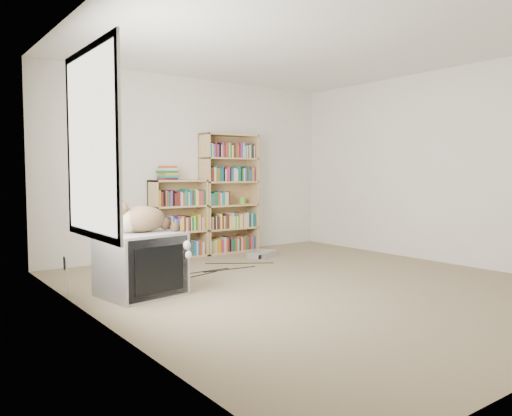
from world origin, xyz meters
TOP-DOWN VIEW (x-y plane):
  - floor at (0.00, 0.00)m, footprint 4.50×5.00m
  - wall_back at (0.00, 2.50)m, footprint 4.50×0.02m
  - wall_left at (-2.25, 0.00)m, footprint 0.02×5.00m
  - wall_right at (2.25, 0.00)m, footprint 0.02×5.00m
  - ceiling at (0.00, 0.00)m, footprint 4.50×5.00m
  - window at (-2.24, 0.20)m, footprint 0.02×1.22m
  - crt_tv at (-1.64, 0.68)m, footprint 0.78×0.72m
  - cat at (-1.56, 0.64)m, footprint 0.67×0.51m
  - bookcase_tall at (0.48, 2.36)m, footprint 0.86×0.30m
  - bookcase_short at (-0.36, 2.36)m, footprint 0.78×0.30m
  - book_stack at (-0.53, 2.32)m, footprint 0.22×0.29m
  - green_mug at (0.70, 2.34)m, footprint 0.09×0.09m
  - framed_print at (0.43, 2.44)m, footprint 0.14×0.05m
  - dvd_player at (0.59, 1.69)m, footprint 0.46×0.41m
  - wall_outlet at (-2.24, 1.02)m, footprint 0.01×0.08m
  - floor_cables at (-0.39, 1.34)m, footprint 1.20×0.70m

SIDE VIEW (x-z plane):
  - floor at x=0.00m, z-range -0.01..0.01m
  - floor_cables at x=-0.39m, z-range 0.00..0.01m
  - dvd_player at x=0.59m, z-range 0.00..0.09m
  - crt_tv at x=-1.64m, z-range 0.00..0.60m
  - wall_outlet at x=-2.24m, z-range 0.26..0.39m
  - bookcase_short at x=-0.36m, z-range -0.04..1.03m
  - cat at x=-1.56m, z-range 0.42..0.97m
  - green_mug at x=0.70m, z-range 0.71..0.80m
  - framed_print at x=0.43m, z-range 0.71..0.89m
  - bookcase_tall at x=0.48m, z-range -0.04..1.69m
  - book_stack at x=-0.53m, z-range 1.07..1.26m
  - wall_back at x=0.00m, z-range 0.00..2.50m
  - wall_left at x=-2.25m, z-range 0.00..2.50m
  - wall_right at x=2.25m, z-range 0.00..2.50m
  - window at x=-2.24m, z-range 0.64..2.16m
  - ceiling at x=0.00m, z-range 2.49..2.51m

